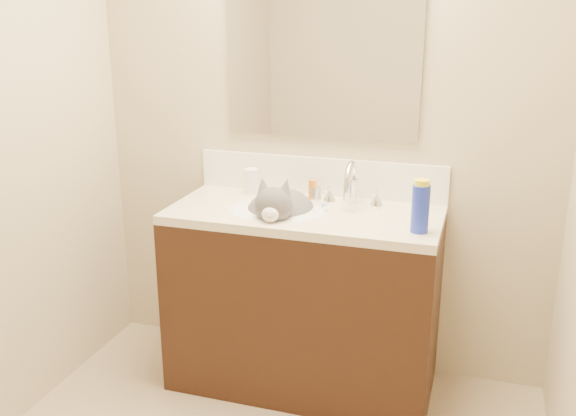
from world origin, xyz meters
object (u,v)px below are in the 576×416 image
Objects in this scene: faucet at (351,187)px; pill_bottle at (251,181)px; vanity_cabinet at (304,303)px; basin at (277,225)px; silver_jar at (316,193)px; spray_can at (420,209)px; cat at (280,213)px; amber_bottle at (312,189)px.

pill_bottle is (-0.50, 0.05, -0.03)m from faucet.
vanity_cabinet is 0.58m from faucet.
basin reaches higher than vanity_cabinet.
spray_can is at bearing -31.93° from silver_jar.
pill_bottle is at bearing 174.35° from faucet.
faucet is 5.02× the size of silver_jar.
faucet is at bearing -15.18° from silver_jar.
spray_can is (0.84, -0.32, 0.04)m from pill_bottle.
basin is 0.38m from faucet.
faucet is at bearing 29.12° from basin.
cat is 8.17× the size of silver_jar.
cat reaches higher than silver_jar.
spray_can reaches higher than cat.
amber_bottle is 0.47× the size of spray_can.
basin is at bearing -150.88° from faucet.
spray_can is at bearing -38.94° from faucet.
basin is 1.61× the size of faucet.
pill_bottle reaches higher than silver_jar.
vanity_cabinet is at bearing -1.79° from cat.
amber_bottle is at bearing 175.10° from silver_jar.
basin is 0.27m from silver_jar.
cat is 0.65m from spray_can.
amber_bottle is at bearing 94.62° from vanity_cabinet.
basin is 2.33× the size of spray_can.
spray_can reaches higher than amber_bottle.
basin is 0.67m from spray_can.
pill_bottle is at bearing 149.76° from vanity_cabinet.
faucet is 0.50m from pill_bottle.
vanity_cabinet is at bearing -142.71° from faucet.
pill_bottle is (-0.21, 0.20, 0.08)m from cat.
cat reaches higher than pill_bottle.
spray_can is (0.52, -0.13, 0.55)m from vanity_cabinet.
cat reaches higher than vanity_cabinet.
pill_bottle is at bearing 158.99° from spray_can.
amber_bottle is at bearing 56.93° from cat.
pill_bottle is 0.90m from spray_can.
silver_jar is at bearing -4.90° from amber_bottle.
cat is 0.23m from amber_bottle.
silver_jar is at bearing 164.82° from faucet.
vanity_cabinet is 2.63× the size of cat.
vanity_cabinet is at bearing -85.38° from amber_bottle.
silver_jar is at bearing 52.57° from cat.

